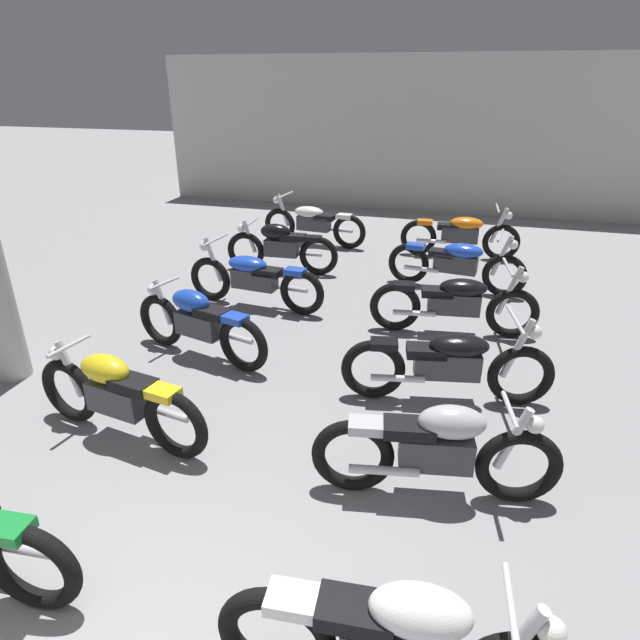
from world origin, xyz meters
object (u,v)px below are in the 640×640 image
motorcycle_left_row_3 (254,278)px  motorcycle_right_row_5 (460,234)px  motorcycle_left_row_2 (199,322)px  motorcycle_left_row_4 (281,246)px  motorcycle_left_row_1 (117,395)px  motorcycle_right_row_1 (437,449)px  motorcycle_right_row_4 (456,263)px  motorcycle_right_row_2 (449,363)px  motorcycle_right_row_3 (455,302)px  motorcycle_left_row_5 (313,222)px

motorcycle_left_row_3 → motorcycle_right_row_5: same height
motorcycle_left_row_2 → motorcycle_left_row_4: bearing=91.9°
motorcycle_left_row_1 → motorcycle_right_row_1: size_ratio=1.00×
motorcycle_left_row_4 → motorcycle_right_row_4: motorcycle_right_row_4 is taller
motorcycle_right_row_2 → motorcycle_right_row_3: (-0.03, 1.68, 0.00)m
motorcycle_right_row_5 → motorcycle_right_row_3: bearing=-88.6°
motorcycle_left_row_1 → motorcycle_left_row_2: same height
motorcycle_left_row_3 → motorcycle_right_row_4: bearing=28.6°
motorcycle_left_row_2 → motorcycle_right_row_3: motorcycle_right_row_3 is taller
motorcycle_right_row_3 → motorcycle_left_row_4: bearing=150.4°
motorcycle_left_row_5 → motorcycle_right_row_4: size_ratio=1.00×
motorcycle_left_row_3 → motorcycle_right_row_4: (2.79, 1.52, 0.00)m
motorcycle_left_row_1 → motorcycle_left_row_4: bearing=91.7°
motorcycle_left_row_3 → motorcycle_left_row_5: 3.33m
motorcycle_right_row_3 → motorcycle_left_row_5: bearing=130.4°
motorcycle_right_row_5 → motorcycle_right_row_1: bearing=-89.0°
motorcycle_left_row_2 → motorcycle_left_row_4: 3.20m
motorcycle_left_row_1 → motorcycle_right_row_2: bearing=27.0°
motorcycle_left_row_4 → motorcycle_right_row_5: (2.92, 1.69, -0.01)m
motorcycle_left_row_3 → motorcycle_left_row_1: bearing=-90.0°
motorcycle_left_row_5 → motorcycle_right_row_1: bearing=-65.7°
motorcycle_left_row_1 → motorcycle_right_row_2: 3.23m
motorcycle_left_row_1 → motorcycle_left_row_2: bearing=91.2°
motorcycle_right_row_2 → motorcycle_left_row_1: bearing=-153.0°
motorcycle_left_row_1 → motorcycle_right_row_2: size_ratio=0.91×
motorcycle_left_row_3 → motorcycle_right_row_3: 2.86m
motorcycle_left_row_1 → motorcycle_left_row_4: same height
motorcycle_left_row_3 → motorcycle_left_row_2: bearing=-91.2°
motorcycle_left_row_1 → motorcycle_left_row_4: (-0.14, 4.85, 0.00)m
motorcycle_left_row_1 → motorcycle_right_row_4: size_ratio=0.91×
motorcycle_left_row_4 → motorcycle_right_row_2: (3.02, -3.38, -0.01)m
motorcycle_right_row_2 → motorcycle_right_row_5: bearing=91.2°
motorcycle_left_row_1 → motorcycle_left_row_5: size_ratio=0.90×
motorcycle_left_row_5 → motorcycle_right_row_2: same height
motorcycle_right_row_4 → motorcycle_right_row_5: (-0.02, 1.74, 0.00)m
motorcycle_left_row_2 → motorcycle_left_row_4: same height
motorcycle_left_row_4 → motorcycle_right_row_4: 2.93m
motorcycle_left_row_5 → motorcycle_right_row_2: (2.97, -5.14, 0.00)m
motorcycle_right_row_5 → motorcycle_left_row_3: bearing=-130.4°
motorcycle_left_row_4 → motorcycle_left_row_1: bearing=-88.3°
motorcycle_left_row_5 → motorcycle_right_row_5: 2.87m
motorcycle_right_row_4 → motorcycle_right_row_3: bearing=-87.8°
motorcycle_right_row_4 → motorcycle_left_row_1: bearing=-120.2°
motorcycle_left_row_5 → motorcycle_right_row_1: 7.23m
motorcycle_left_row_4 → motorcycle_left_row_2: bearing=-88.1°
motorcycle_left_row_2 → motorcycle_left_row_3: 1.63m
motorcycle_left_row_3 → motorcycle_right_row_2: (2.88, -1.81, 0.00)m
motorcycle_right_row_1 → motorcycle_right_row_2: motorcycle_right_row_2 is taller
motorcycle_left_row_4 → motorcycle_right_row_1: same height
motorcycle_left_row_5 → motorcycle_right_row_3: same height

